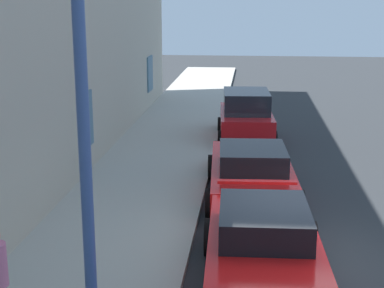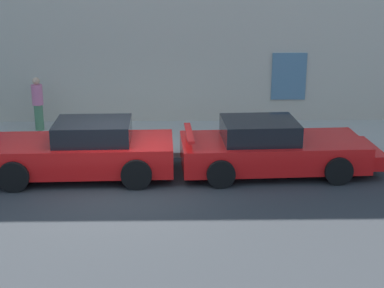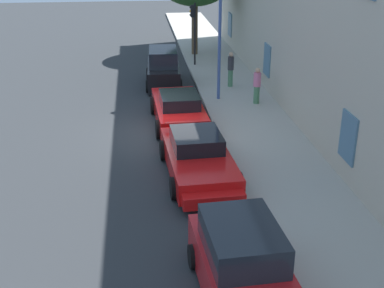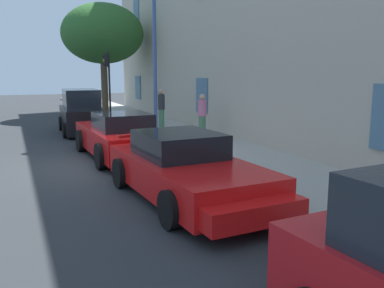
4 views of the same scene
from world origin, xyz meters
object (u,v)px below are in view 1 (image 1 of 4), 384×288
at_px(street_lamp, 120,72).
at_px(sportscar_red_lead, 265,263).
at_px(hatchback_parked, 246,118).
at_px(sportscar_yellow_flank, 251,172).

bearing_deg(street_lamp, sportscar_red_lead, -33.01).
bearing_deg(street_lamp, hatchback_parked, -5.36).
xyz_separation_m(hatchback_parked, street_lamp, (-13.35, 1.25, 3.22)).
xyz_separation_m(sportscar_yellow_flank, hatchback_parked, (5.70, 0.19, 0.18)).
distance_m(sportscar_red_lead, hatchback_parked, 10.77).
bearing_deg(hatchback_parked, street_lamp, 174.64).
bearing_deg(sportscar_yellow_flank, street_lamp, 169.29).
xyz_separation_m(sportscar_yellow_flank, street_lamp, (-7.65, 1.45, 3.40)).
height_order(sportscar_red_lead, street_lamp, street_lamp).
bearing_deg(street_lamp, sportscar_yellow_flank, -10.71).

